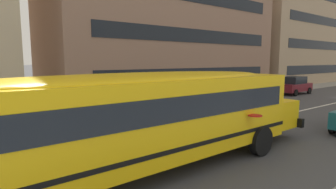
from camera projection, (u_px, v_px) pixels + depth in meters
ground_plane at (103, 155)px, 8.82m from camera, size 400.00×400.00×0.00m
sidewalk_far at (49, 118)px, 14.41m from camera, size 120.00×3.00×0.01m
lane_centreline at (103, 155)px, 8.82m from camera, size 110.00×0.16×0.01m
school_bus at (142, 114)px, 7.30m from camera, size 12.46×2.95×2.78m
parked_car_black_by_entrance at (219, 93)px, 18.56m from camera, size 3.94×1.95×1.64m
parked_car_maroon_by_hydrant at (293, 85)px, 24.74m from camera, size 3.94×1.95×1.64m
apartment_block_far_right at (287, 26)px, 40.32m from camera, size 21.96×10.95×16.50m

